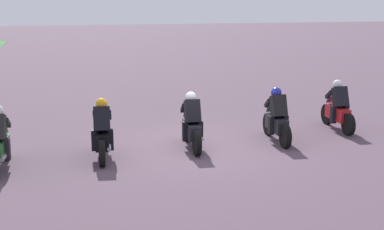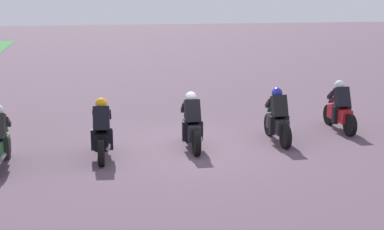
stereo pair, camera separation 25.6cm
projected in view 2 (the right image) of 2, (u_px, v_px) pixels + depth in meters
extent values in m
plane|color=#503E4B|center=(193.00, 147.00, 14.61)|extent=(120.00, 120.00, 0.00)
cylinder|color=black|center=(329.00, 115.00, 17.04)|extent=(0.64, 0.15, 0.64)
cylinder|color=black|center=(350.00, 125.00, 15.70)|extent=(0.64, 0.15, 0.64)
cube|color=red|center=(340.00, 114.00, 16.33)|extent=(1.11, 0.34, 0.40)
ellipsoid|color=red|center=(339.00, 103.00, 16.36)|extent=(0.49, 0.31, 0.24)
cube|color=red|center=(347.00, 117.00, 15.83)|extent=(0.06, 0.16, 0.08)
cylinder|color=#A5A5AD|center=(350.00, 120.00, 16.05)|extent=(0.42, 0.11, 0.10)
cube|color=black|center=(342.00, 98.00, 16.12)|extent=(0.49, 0.41, 0.66)
sphere|color=silver|center=(340.00, 85.00, 16.26)|extent=(0.31, 0.31, 0.30)
cube|color=#55526F|center=(333.00, 100.00, 16.73)|extent=(0.16, 0.26, 0.23)
cube|color=black|center=(335.00, 115.00, 16.18)|extent=(0.18, 0.14, 0.52)
cube|color=black|center=(348.00, 114.00, 16.25)|extent=(0.18, 0.14, 0.52)
cube|color=black|center=(331.00, 95.00, 16.45)|extent=(0.39, 0.11, 0.31)
cube|color=black|center=(342.00, 94.00, 16.51)|extent=(0.39, 0.11, 0.31)
cylinder|color=black|center=(269.00, 125.00, 15.76)|extent=(0.64, 0.16, 0.64)
cylinder|color=black|center=(285.00, 137.00, 14.42)|extent=(0.64, 0.16, 0.64)
cube|color=black|center=(277.00, 124.00, 15.05)|extent=(1.11, 0.36, 0.40)
ellipsoid|color=black|center=(277.00, 113.00, 15.08)|extent=(0.49, 0.32, 0.24)
cube|color=red|center=(283.00, 128.00, 14.56)|extent=(0.07, 0.16, 0.08)
cylinder|color=#A5A5AD|center=(287.00, 131.00, 14.77)|extent=(0.42, 0.12, 0.10)
cube|color=black|center=(279.00, 106.00, 14.84)|extent=(0.50, 0.42, 0.66)
sphere|color=#1F27A2|center=(277.00, 93.00, 14.98)|extent=(0.31, 0.31, 0.30)
cube|color=#446768|center=(272.00, 108.00, 15.46)|extent=(0.16, 0.27, 0.23)
cube|color=black|center=(272.00, 125.00, 14.90)|extent=(0.19, 0.15, 0.52)
cube|color=black|center=(286.00, 125.00, 14.97)|extent=(0.19, 0.15, 0.52)
cube|color=black|center=(269.00, 103.00, 15.17)|extent=(0.39, 0.11, 0.31)
cube|color=black|center=(281.00, 103.00, 15.23)|extent=(0.39, 0.11, 0.31)
cylinder|color=black|center=(187.00, 130.00, 15.14)|extent=(0.64, 0.16, 0.64)
cylinder|color=black|center=(196.00, 143.00, 13.79)|extent=(0.64, 0.16, 0.64)
cube|color=black|center=(192.00, 130.00, 14.42)|extent=(1.11, 0.36, 0.40)
ellipsoid|color=black|center=(191.00, 118.00, 14.46)|extent=(0.49, 0.32, 0.24)
cube|color=red|center=(195.00, 134.00, 13.93)|extent=(0.07, 0.16, 0.08)
cylinder|color=#A5A5AD|center=(200.00, 138.00, 14.14)|extent=(0.42, 0.11, 0.10)
cube|color=black|center=(192.00, 111.00, 14.21)|extent=(0.50, 0.42, 0.66)
sphere|color=silver|center=(191.00, 97.00, 14.35)|extent=(0.31, 0.31, 0.30)
cube|color=slate|center=(189.00, 113.00, 14.83)|extent=(0.16, 0.27, 0.23)
cube|color=black|center=(185.00, 131.00, 14.28)|extent=(0.18, 0.15, 0.52)
cube|color=black|center=(200.00, 131.00, 14.34)|extent=(0.18, 0.15, 0.52)
cube|color=black|center=(183.00, 108.00, 14.55)|extent=(0.39, 0.11, 0.31)
cube|color=black|center=(197.00, 108.00, 14.61)|extent=(0.39, 0.11, 0.31)
cylinder|color=black|center=(104.00, 138.00, 14.30)|extent=(0.65, 0.20, 0.64)
cylinder|color=black|center=(101.00, 153.00, 12.95)|extent=(0.65, 0.20, 0.64)
cube|color=black|center=(102.00, 138.00, 13.59)|extent=(1.12, 0.41, 0.40)
ellipsoid|color=black|center=(102.00, 126.00, 13.62)|extent=(0.50, 0.34, 0.24)
cube|color=red|center=(101.00, 143.00, 13.09)|extent=(0.07, 0.16, 0.08)
cylinder|color=#A5A5AD|center=(108.00, 147.00, 13.29)|extent=(0.43, 0.14, 0.10)
cube|color=black|center=(101.00, 119.00, 13.38)|extent=(0.52, 0.44, 0.66)
sphere|color=gold|center=(101.00, 104.00, 13.51)|extent=(0.33, 0.33, 0.30)
cube|color=#638355|center=(103.00, 120.00, 14.00)|extent=(0.18, 0.27, 0.23)
cube|color=black|center=(94.00, 140.00, 13.45)|extent=(0.19, 0.16, 0.52)
cube|color=black|center=(110.00, 139.00, 13.49)|extent=(0.19, 0.16, 0.52)
cube|color=black|center=(95.00, 115.00, 13.72)|extent=(0.39, 0.13, 0.31)
cube|color=black|center=(109.00, 115.00, 13.76)|extent=(0.39, 0.13, 0.31)
cylinder|color=black|center=(6.00, 146.00, 13.51)|extent=(0.65, 0.19, 0.64)
cylinder|color=#A5A5AD|center=(3.00, 156.00, 12.50)|extent=(0.43, 0.13, 0.10)
cube|color=gray|center=(2.00, 128.00, 13.20)|extent=(0.18, 0.27, 0.23)
cube|color=black|center=(7.00, 148.00, 12.70)|extent=(0.19, 0.15, 0.52)
cube|color=black|center=(7.00, 122.00, 12.97)|extent=(0.39, 0.13, 0.31)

